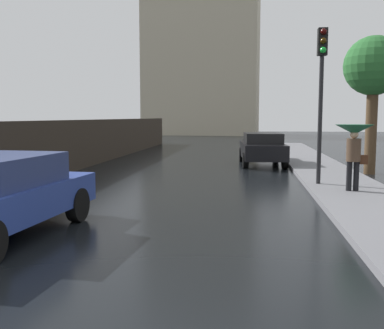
{
  "coord_description": "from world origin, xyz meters",
  "views": [
    {
      "loc": [
        2.34,
        -3.63,
        2.07
      ],
      "look_at": [
        1.04,
        6.61,
        0.96
      ],
      "focal_mm": 41.94,
      "sensor_mm": 36.0,
      "label": 1
    }
  ],
  "objects_px": {
    "car_black_near_kerb": "(262,148)",
    "traffic_light": "(321,77)",
    "street_tree_near": "(374,69)",
    "pedestrian_with_umbrella_near": "(354,139)"
  },
  "relations": [
    {
      "from": "pedestrian_with_umbrella_near",
      "to": "street_tree_near",
      "type": "xyz_separation_m",
      "value": [
        1.65,
        4.78,
        2.24
      ]
    },
    {
      "from": "car_black_near_kerb",
      "to": "traffic_light",
      "type": "bearing_deg",
      "value": -81.04
    },
    {
      "from": "traffic_light",
      "to": "street_tree_near",
      "type": "height_order",
      "value": "street_tree_near"
    },
    {
      "from": "pedestrian_with_umbrella_near",
      "to": "traffic_light",
      "type": "relative_size",
      "value": 0.39
    },
    {
      "from": "car_black_near_kerb",
      "to": "street_tree_near",
      "type": "relative_size",
      "value": 0.88
    },
    {
      "from": "car_black_near_kerb",
      "to": "traffic_light",
      "type": "distance_m",
      "value": 6.81
    },
    {
      "from": "street_tree_near",
      "to": "traffic_light",
      "type": "bearing_deg",
      "value": -122.95
    },
    {
      "from": "pedestrian_with_umbrella_near",
      "to": "street_tree_near",
      "type": "bearing_deg",
      "value": -109.92
    },
    {
      "from": "car_black_near_kerb",
      "to": "pedestrian_with_umbrella_near",
      "type": "xyz_separation_m",
      "value": [
        2.13,
        -7.36,
        0.77
      ]
    },
    {
      "from": "traffic_light",
      "to": "street_tree_near",
      "type": "distance_m",
      "value": 4.34
    }
  ]
}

